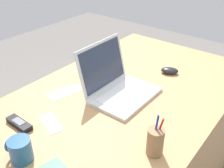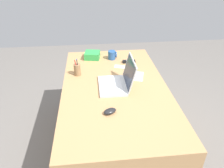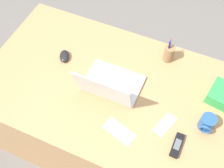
{
  "view_description": "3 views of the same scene",
  "coord_description": "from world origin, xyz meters",
  "px_view_note": "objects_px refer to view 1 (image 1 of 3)",
  "views": [
    {
      "loc": [
        -0.92,
        -0.66,
        1.5
      ],
      "look_at": [
        -0.03,
        0.03,
        0.83
      ],
      "focal_mm": 42.95,
      "sensor_mm": 36.0,
      "label": 1
    },
    {
      "loc": [
        1.61,
        -0.2,
        1.77
      ],
      "look_at": [
        0.03,
        -0.03,
        0.79
      ],
      "focal_mm": 34.62,
      "sensor_mm": 36.0,
      "label": 2
    },
    {
      "loc": [
        -0.36,
        0.82,
        2.16
      ],
      "look_at": [
        -0.0,
        0.02,
        0.81
      ],
      "focal_mm": 44.5,
      "sensor_mm": 36.0,
      "label": 3
    }
  ],
  "objects_px": {
    "computer_mouse": "(170,71)",
    "laptop": "(117,85)",
    "coffee_mug_white": "(20,150)",
    "pen_holder": "(155,141)",
    "cordless_phone": "(19,124)"
  },
  "relations": [
    {
      "from": "coffee_mug_white",
      "to": "cordless_phone",
      "type": "height_order",
      "value": "coffee_mug_white"
    },
    {
      "from": "computer_mouse",
      "to": "pen_holder",
      "type": "distance_m",
      "value": 0.66
    },
    {
      "from": "laptop",
      "to": "cordless_phone",
      "type": "xyz_separation_m",
      "value": [
        -0.46,
        0.18,
        -0.04
      ]
    },
    {
      "from": "computer_mouse",
      "to": "laptop",
      "type": "bearing_deg",
      "value": 137.4
    },
    {
      "from": "computer_mouse",
      "to": "coffee_mug_white",
      "type": "distance_m",
      "value": 0.94
    },
    {
      "from": "laptop",
      "to": "computer_mouse",
      "type": "relative_size",
      "value": 3.39
    },
    {
      "from": "cordless_phone",
      "to": "coffee_mug_white",
      "type": "bearing_deg",
      "value": -122.78
    },
    {
      "from": "laptop",
      "to": "computer_mouse",
      "type": "distance_m",
      "value": 0.38
    },
    {
      "from": "coffee_mug_white",
      "to": "pen_holder",
      "type": "xyz_separation_m",
      "value": [
        0.33,
        -0.37,
        0.01
      ]
    },
    {
      "from": "computer_mouse",
      "to": "cordless_phone",
      "type": "height_order",
      "value": "computer_mouse"
    },
    {
      "from": "pen_holder",
      "to": "computer_mouse",
      "type": "bearing_deg",
      "value": 22.59
    },
    {
      "from": "coffee_mug_white",
      "to": "pen_holder",
      "type": "relative_size",
      "value": 0.55
    },
    {
      "from": "laptop",
      "to": "coffee_mug_white",
      "type": "bearing_deg",
      "value": 179.01
    },
    {
      "from": "computer_mouse",
      "to": "coffee_mug_white",
      "type": "relative_size",
      "value": 1.05
    },
    {
      "from": "coffee_mug_white",
      "to": "pen_holder",
      "type": "distance_m",
      "value": 0.49
    }
  ]
}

